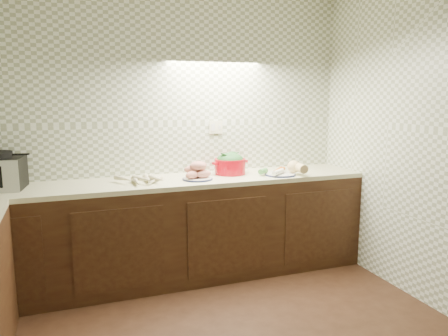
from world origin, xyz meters
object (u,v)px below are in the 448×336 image
object	(u,v)px
onion_bowl	(195,171)
parsnip_pile	(134,179)
sweet_potato_plate	(197,172)
dutch_oven	(230,164)
veg_plate	(286,170)

from	to	relation	value
onion_bowl	parsnip_pile	bearing A→B (deg)	-166.84
parsnip_pile	sweet_potato_plate	xyz separation A→B (m)	(0.54, -0.05, 0.03)
parsnip_pile	onion_bowl	xyz separation A→B (m)	(0.57, 0.13, 0.01)
parsnip_pile	dutch_oven	world-z (taller)	dutch_oven
sweet_potato_plate	dutch_oven	xyz separation A→B (m)	(0.36, 0.15, 0.03)
parsnip_pile	sweet_potato_plate	bearing A→B (deg)	-5.58
sweet_potato_plate	onion_bowl	xyz separation A→B (m)	(0.03, 0.19, -0.02)
sweet_potato_plate	veg_plate	size ratio (longest dim) A/B	0.61
dutch_oven	veg_plate	world-z (taller)	dutch_oven
sweet_potato_plate	veg_plate	bearing A→B (deg)	-4.73
onion_bowl	dutch_oven	world-z (taller)	dutch_oven
dutch_oven	veg_plate	distance (m)	0.52
parsnip_pile	sweet_potato_plate	world-z (taller)	sweet_potato_plate
parsnip_pile	onion_bowl	bearing A→B (deg)	13.16
dutch_oven	veg_plate	xyz separation A→B (m)	(0.47, -0.22, -0.05)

